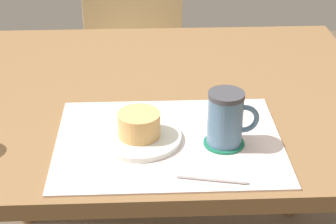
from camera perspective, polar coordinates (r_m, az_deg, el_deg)
name	(u,v)px	position (r m, az deg, el deg)	size (l,w,h in m)	color
dining_table	(162,118)	(1.41, -0.60, -0.64)	(1.06, 0.86, 0.70)	brown
wooden_chair	(138,52)	(2.14, -3.06, 6.12)	(0.48, 0.48, 0.89)	#D1B27F
placemat	(169,141)	(1.17, 0.08, -3.01)	(0.47, 0.35, 0.00)	silver
pastry_plate	(139,138)	(1.17, -2.92, -2.61)	(0.18, 0.18, 0.01)	silver
pastry	(139,124)	(1.15, -2.96, -1.26)	(0.09, 0.09, 0.05)	#E0A860
coffee_coaster	(224,143)	(1.16, 5.69, -3.14)	(0.08, 0.08, 0.01)	#196B4C
coffee_mug	(226,118)	(1.13, 5.96, -0.60)	(0.11, 0.07, 0.11)	slate
teaspoon	(212,179)	(1.05, 4.45, -6.76)	(0.01, 0.01, 0.13)	silver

